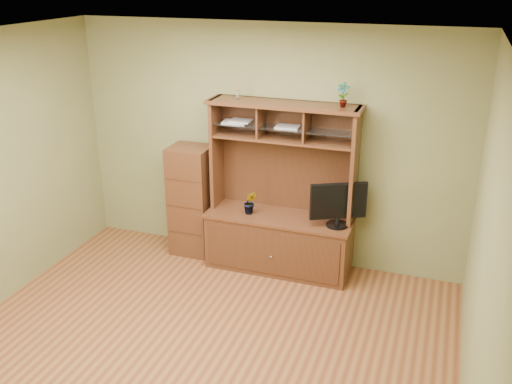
% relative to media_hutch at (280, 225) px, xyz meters
% --- Properties ---
extents(room, '(4.54, 4.04, 2.74)m').
position_rel_media_hutch_xyz_m(room, '(-0.24, -1.73, 0.83)').
color(room, brown).
rests_on(room, ground).
extents(media_hutch, '(1.66, 0.61, 1.90)m').
position_rel_media_hutch_xyz_m(media_hutch, '(0.00, 0.00, 0.00)').
color(media_hutch, '#401F12').
rests_on(media_hutch, room).
extents(monitor, '(0.57, 0.32, 0.48)m').
position_rel_media_hutch_xyz_m(monitor, '(0.66, -0.08, 0.38)').
color(monitor, black).
rests_on(monitor, media_hutch).
extents(orchid_plant, '(0.16, 0.14, 0.27)m').
position_rel_media_hutch_xyz_m(orchid_plant, '(-0.32, -0.08, 0.26)').
color(orchid_plant, '#35551D').
rests_on(orchid_plant, media_hutch).
extents(top_plant, '(0.14, 0.11, 0.25)m').
position_rel_media_hutch_xyz_m(top_plant, '(0.62, 0.08, 1.50)').
color(top_plant, '#3A6423').
rests_on(top_plant, media_hutch).
extents(reed_diffuser, '(0.05, 0.05, 0.26)m').
position_rel_media_hutch_xyz_m(reed_diffuser, '(-0.52, 0.08, 1.48)').
color(reed_diffuser, silver).
rests_on(reed_diffuser, media_hutch).
extents(magazines, '(0.87, 0.22, 0.04)m').
position_rel_media_hutch_xyz_m(magazines, '(-0.34, 0.08, 1.13)').
color(magazines, silver).
rests_on(magazines, media_hutch).
extents(side_cabinet, '(0.47, 0.43, 1.31)m').
position_rel_media_hutch_xyz_m(side_cabinet, '(-1.10, 0.04, 0.13)').
color(side_cabinet, '#401F12').
rests_on(side_cabinet, room).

